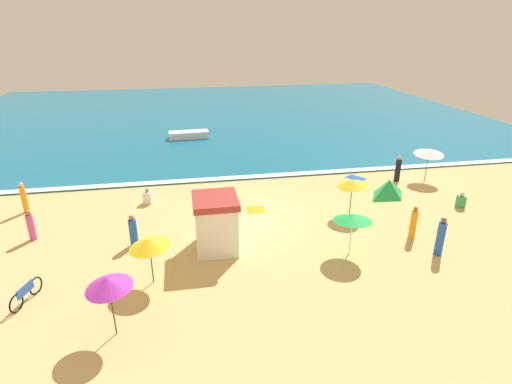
% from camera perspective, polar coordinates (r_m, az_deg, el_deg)
% --- Properties ---
extents(ground_plane, '(60.00, 60.00, 0.00)m').
position_cam_1_polar(ground_plane, '(22.21, 0.90, -3.69)').
color(ground_plane, '#D8B775').
extents(ocean_water, '(60.00, 44.00, 0.10)m').
position_cam_1_polar(ocean_water, '(48.69, -5.62, 10.84)').
color(ocean_water, '#146B93').
rests_on(ocean_water, ground_plane).
extents(wave_breaker_foam, '(57.00, 0.70, 0.01)m').
position_cam_1_polar(wave_breaker_foam, '(27.88, -1.61, 2.14)').
color(wave_breaker_foam, white).
rests_on(wave_breaker_foam, ocean_water).
extents(lifeguard_cabana, '(2.03, 2.27, 2.62)m').
position_cam_1_polar(lifeguard_cabana, '(18.82, -5.66, -4.37)').
color(lifeguard_cabana, white).
rests_on(lifeguard_cabana, ground_plane).
extents(beach_umbrella_0, '(2.50, 2.52, 2.28)m').
position_cam_1_polar(beach_umbrella_0, '(29.32, 23.20, 5.21)').
color(beach_umbrella_0, '#4C3823').
rests_on(beach_umbrella_0, ground_plane).
extents(beach_umbrella_1, '(1.83, 1.85, 2.08)m').
position_cam_1_polar(beach_umbrella_1, '(18.59, 13.44, -3.51)').
color(beach_umbrella_1, silver).
rests_on(beach_umbrella_1, ground_plane).
extents(beach_umbrella_2, '(2.09, 2.07, 2.11)m').
position_cam_1_polar(beach_umbrella_2, '(16.64, -14.81, -6.93)').
color(beach_umbrella_2, '#4C3823').
rests_on(beach_umbrella_2, ground_plane).
extents(beach_umbrella_3, '(2.19, 2.19, 2.35)m').
position_cam_1_polar(beach_umbrella_3, '(14.24, -20.09, -11.91)').
color(beach_umbrella_3, '#4C3823').
rests_on(beach_umbrella_3, ground_plane).
extents(beach_umbrella_4, '(1.85, 1.83, 2.14)m').
position_cam_1_polar(beach_umbrella_4, '(22.49, 13.42, 1.23)').
color(beach_umbrella_4, '#4C3823').
rests_on(beach_umbrella_4, ground_plane).
extents(beach_tent, '(2.54, 2.24, 1.09)m').
position_cam_1_polar(beach_tent, '(26.07, 18.16, 0.52)').
color(beach_tent, green).
rests_on(beach_tent, ground_plane).
extents(parked_bicycle, '(0.66, 1.74, 0.76)m').
position_cam_1_polar(parked_bicycle, '(18.06, -29.64, -12.29)').
color(parked_bicycle, black).
rests_on(parked_bicycle, ground_plane).
extents(beachgoer_0, '(0.40, 0.40, 1.68)m').
position_cam_1_polar(beachgoer_0, '(21.36, 21.29, -4.11)').
color(beachgoer_0, orange).
rests_on(beachgoer_0, ground_plane).
extents(beachgoer_1, '(0.51, 0.51, 1.88)m').
position_cam_1_polar(beachgoer_1, '(20.25, 24.54, -5.84)').
color(beachgoer_1, blue).
rests_on(beachgoer_1, ground_plane).
extents(beachgoer_2, '(0.55, 0.55, 0.91)m').
position_cam_1_polar(beachgoer_2, '(24.74, -15.00, -0.69)').
color(beachgoer_2, white).
rests_on(beachgoer_2, ground_plane).
extents(beachgoer_3, '(0.38, 0.38, 1.79)m').
position_cam_1_polar(beachgoer_3, '(26.01, -29.88, -0.72)').
color(beachgoer_3, orange).
rests_on(beachgoer_3, ground_plane).
extents(beachgoer_4, '(0.50, 0.50, 0.92)m').
position_cam_1_polar(beachgoer_4, '(26.21, 26.90, -1.09)').
color(beachgoer_4, green).
rests_on(beachgoer_4, ground_plane).
extents(beachgoer_5, '(0.50, 0.50, 1.59)m').
position_cam_1_polar(beachgoer_5, '(20.12, -16.91, -5.33)').
color(beachgoer_5, blue).
rests_on(beachgoer_5, ground_plane).
extents(beachgoer_6, '(0.46, 0.46, 1.58)m').
position_cam_1_polar(beachgoer_6, '(22.59, -29.13, -4.17)').
color(beachgoer_6, '#D84CA5').
rests_on(beachgoer_6, ground_plane).
extents(beachgoer_7, '(0.51, 0.51, 1.76)m').
position_cam_1_polar(beachgoer_7, '(28.78, 19.36, 3.03)').
color(beachgoer_7, black).
rests_on(beachgoer_7, ground_plane).
extents(beach_towel_0, '(1.45, 1.55, 0.01)m').
position_cam_1_polar(beach_towel_0, '(28.77, 13.89, 1.91)').
color(beach_towel_0, blue).
rests_on(beach_towel_0, ground_plane).
extents(beach_towel_1, '(1.12, 0.97, 0.01)m').
position_cam_1_polar(beach_towel_1, '(23.17, -0.10, -2.51)').
color(beach_towel_1, orange).
rests_on(beach_towel_1, ground_plane).
extents(beach_towel_2, '(1.24, 1.19, 0.01)m').
position_cam_1_polar(beach_towel_2, '(20.03, -5.11, -6.88)').
color(beach_towel_2, orange).
rests_on(beach_towel_2, ground_plane).
extents(small_boat_0, '(3.66, 1.52, 0.63)m').
position_cam_1_polar(small_boat_0, '(38.17, -9.45, 7.96)').
color(small_boat_0, white).
rests_on(small_boat_0, ocean_water).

